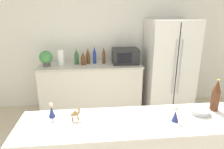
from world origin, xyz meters
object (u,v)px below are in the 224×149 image
camel_figurine (75,114)px  wine_bottle (216,96)px  back_bottle_1 (88,56)px  fruit_bowl (200,111)px  back_bottle_3 (83,59)px  back_bottle_4 (104,55)px  paper_towel_roll (61,58)px  potted_plant (46,58)px  microwave (125,56)px  back_bottle_0 (95,55)px  refrigerator (168,66)px  wise_man_figurine_crimson (52,111)px  back_bottle_2 (77,57)px  wise_man_figurine_blue (175,115)px

camel_figurine → wine_bottle: bearing=2.6°
back_bottle_1 → fruit_bowl: 2.34m
back_bottle_3 → back_bottle_4: bearing=9.7°
paper_towel_roll → back_bottle_1: back_bottle_1 is taller
back_bottle_4 → potted_plant: bearing=-174.8°
microwave → back_bottle_1: 0.70m
back_bottle_0 → back_bottle_1: (-0.12, -0.01, -0.02)m
refrigerator → microwave: size_ratio=3.61×
back_bottle_1 → wine_bottle: (1.23, -2.03, 0.04)m
potted_plant → camel_figurine: 2.08m
fruit_bowl → camel_figurine: camel_figurine is taller
back_bottle_4 → back_bottle_1: bearing=175.9°
back_bottle_0 → back_bottle_3: bearing=-155.4°
paper_towel_roll → wise_man_figurine_crimson: (0.18, -1.94, -0.05)m
refrigerator → back_bottle_1: (-1.51, 0.15, 0.20)m
back_bottle_1 → wine_bottle: wine_bottle is taller
back_bottle_1 → potted_plant: bearing=-171.1°
microwave → wine_bottle: wine_bottle is taller
potted_plant → back_bottle_0: size_ratio=0.86×
back_bottle_4 → refrigerator: bearing=-6.1°
back_bottle_0 → back_bottle_2: size_ratio=1.10×
back_bottle_0 → wise_man_figurine_crimson: (-0.42, -2.02, -0.06)m
back_bottle_1 → wise_man_figurine_blue: bearing=-70.6°
paper_towel_roll → microwave: 1.18m
potted_plant → back_bottle_1: (0.74, 0.12, -0.02)m
back_bottle_2 → back_bottle_3: size_ratio=1.22×
paper_towel_roll → back_bottle_1: 0.49m
paper_towel_roll → back_bottle_2: (0.28, 0.05, 0.00)m
potted_plant → back_bottle_0: (0.86, 0.13, 0.00)m
back_bottle_1 → wine_bottle: bearing=-58.8°
wine_bottle → camel_figurine: (-1.32, -0.06, -0.08)m
fruit_bowl → refrigerator: bearing=76.9°
back_bottle_4 → wise_man_figurine_blue: (0.48, -2.18, -0.06)m
wise_man_figurine_blue → back_bottle_1: bearing=109.4°
microwave → wise_man_figurine_crimson: (-1.00, -1.96, -0.05)m
paper_towel_roll → microwave: (1.18, 0.03, 0.00)m
refrigerator → potted_plant: 2.26m
paper_towel_roll → back_bottle_0: (0.61, 0.09, 0.01)m
back_bottle_2 → wise_man_figurine_blue: size_ratio=2.10×
back_bottle_2 → back_bottle_0: bearing=5.7°
wine_bottle → refrigerator: bearing=81.6°
wise_man_figurine_crimson → refrigerator: bearing=45.7°
refrigerator → back_bottle_4: (-1.22, 0.13, 0.21)m
refrigerator → back_bottle_4: refrigerator is taller
back_bottle_1 → back_bottle_3: back_bottle_1 is taller
potted_plant → camel_figurine: (0.65, -1.98, -0.05)m
back_bottle_0 → wine_bottle: 2.33m
wise_man_figurine_crimson → microwave: bearing=63.1°
potted_plant → fruit_bowl: 2.67m
back_bottle_3 → wise_man_figurine_blue: (0.86, -2.11, -0.02)m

